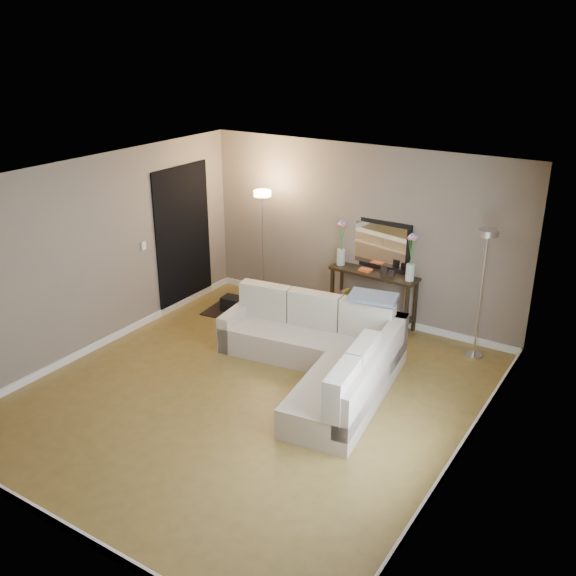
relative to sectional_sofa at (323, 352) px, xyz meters
The scene contains 23 objects.
floor 1.04m from the sectional_sofa, 118.72° to the right, with size 5.00×5.50×0.01m, color olive.
ceiling 2.50m from the sectional_sofa, 118.72° to the right, with size 5.00×5.50×0.01m, color white.
wall_back 2.19m from the sectional_sofa, 104.14° to the left, with size 5.00×0.02×2.60m, color #796C5D.
wall_front 3.79m from the sectional_sofa, 97.48° to the right, with size 5.00×0.02×2.60m, color #796C5D.
wall_left 3.26m from the sectional_sofa, 163.77° to the right, with size 0.02×5.50×2.60m, color #796C5D.
wall_right 2.42m from the sectional_sofa, 23.15° to the right, with size 0.02×5.50×2.60m, color #796C5D.
baseboard_back 1.94m from the sectional_sofa, 104.32° to the left, with size 5.00×0.03×0.10m, color white.
baseboard_front 3.65m from the sectional_sofa, 97.53° to the right, with size 5.00×0.03×0.10m, color white.
baseboard_left 3.10m from the sectional_sofa, 163.64° to the right, with size 0.03×5.50×0.10m, color white.
baseboard_right 2.20m from the sectional_sofa, 23.40° to the right, with size 0.03×5.50×0.10m, color white.
doorway 3.17m from the sectional_sofa, 164.31° to the left, with size 0.02×1.20×2.20m, color black.
switch_plate 3.09m from the sectional_sofa, behind, with size 0.02×0.08×0.12m, color white.
sectional_sofa is the anchor object (origin of this frame).
throw_blanket 0.94m from the sectional_sofa, 61.10° to the left, with size 0.60×0.35×0.05m, color slate.
console_table 1.74m from the sectional_sofa, 97.22° to the left, with size 1.34×0.42×0.81m.
leaning_mirror 2.08m from the sectional_sofa, 93.87° to the left, with size 0.94×0.09×0.73m.
table_decor 1.76m from the sectional_sofa, 94.81° to the left, with size 0.56×0.13×0.13m.
flower_vase_left 2.03m from the sectional_sofa, 111.76° to the left, with size 0.15×0.13×0.70m.
flower_vase_right 1.91m from the sectional_sofa, 75.89° to the left, with size 0.15×0.13×0.70m.
floor_lamp_lit 2.58m from the sectional_sofa, 142.62° to the left, with size 0.29×0.29×1.84m.
floor_lamp_unlit 2.31m from the sectional_sofa, 45.74° to the left, with size 0.25×0.25×1.76m.
charcoal_rug 2.25m from the sectional_sofa, 150.90° to the left, with size 1.20×0.90×0.02m, color black.
black_bag 2.35m from the sectional_sofa, 155.75° to the left, with size 0.34×0.24×0.22m, color black.
Camera 1 is at (3.94, -5.40, 4.06)m, focal length 40.00 mm.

